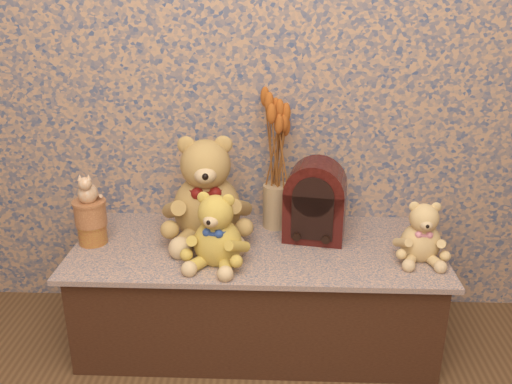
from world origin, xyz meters
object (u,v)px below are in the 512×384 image
(teddy_large, at_px, (206,183))
(cathedral_radio, at_px, (315,200))
(teddy_small, at_px, (422,228))
(teddy_medium, at_px, (217,225))
(ceramic_vase, at_px, (276,206))
(biscuit_tin_lower, at_px, (93,233))
(cat_figurine, at_px, (87,187))

(teddy_large, height_order, cathedral_radio, teddy_large)
(teddy_small, bearing_deg, teddy_medium, -172.82)
(ceramic_vase, relative_size, biscuit_tin_lower, 1.66)
(teddy_medium, height_order, ceramic_vase, teddy_medium)
(teddy_medium, xyz_separation_m, teddy_small, (0.74, 0.06, -0.02))
(teddy_medium, distance_m, ceramic_vase, 0.38)
(biscuit_tin_lower, relative_size, cat_figurine, 0.90)
(teddy_large, xyz_separation_m, biscuit_tin_lower, (-0.44, -0.09, -0.18))
(cathedral_radio, bearing_deg, biscuit_tin_lower, -164.47)
(teddy_large, bearing_deg, ceramic_vase, 12.89)
(teddy_medium, xyz_separation_m, cat_figurine, (-0.50, 0.13, 0.09))
(teddy_medium, bearing_deg, teddy_large, 118.82)
(ceramic_vase, bearing_deg, biscuit_tin_lower, -165.40)
(teddy_large, distance_m, cathedral_radio, 0.43)
(ceramic_vase, bearing_deg, cat_figurine, -165.40)
(teddy_small, relative_size, cat_figurine, 1.99)
(teddy_large, bearing_deg, teddy_small, -18.19)
(ceramic_vase, height_order, cat_figurine, cat_figurine)
(teddy_large, distance_m, teddy_small, 0.82)
(teddy_medium, distance_m, cathedral_radio, 0.42)
(teddy_large, distance_m, teddy_medium, 0.24)
(teddy_small, xyz_separation_m, ceramic_vase, (-0.53, 0.26, -0.03))
(cathedral_radio, bearing_deg, teddy_large, -170.80)
(biscuit_tin_lower, distance_m, cat_figurine, 0.19)
(teddy_small, relative_size, biscuit_tin_lower, 2.21)
(ceramic_vase, distance_m, biscuit_tin_lower, 0.74)
(teddy_large, distance_m, biscuit_tin_lower, 0.48)
(teddy_medium, distance_m, biscuit_tin_lower, 0.53)
(biscuit_tin_lower, bearing_deg, teddy_small, -3.52)
(teddy_medium, height_order, biscuit_tin_lower, teddy_medium)
(cathedral_radio, bearing_deg, teddy_medium, -138.98)
(biscuit_tin_lower, height_order, cat_figurine, cat_figurine)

